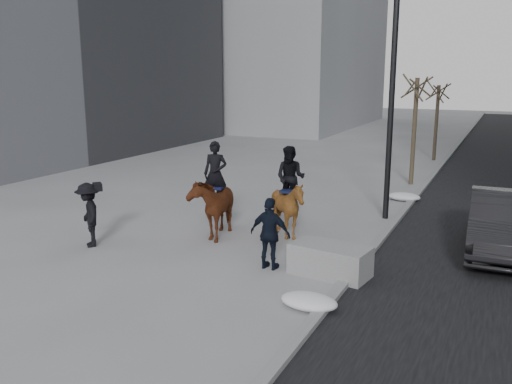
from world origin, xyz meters
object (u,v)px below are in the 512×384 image
at_px(car_near, 502,223).
at_px(mounted_right, 289,202).
at_px(mounted_left, 214,201).
at_px(planter, 330,260).

relative_size(car_near, mounted_right, 1.81).
bearing_deg(mounted_right, mounted_left, -160.33).
relative_size(planter, mounted_right, 0.69).
xyz_separation_m(planter, car_near, (3.56, 3.57, 0.42)).
bearing_deg(car_near, planter, -137.43).
height_order(mounted_left, mounted_right, mounted_left).
relative_size(planter, car_near, 0.38).
bearing_deg(planter, car_near, 45.10).
bearing_deg(planter, mounted_left, 158.14).
relative_size(planter, mounted_left, 0.67).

